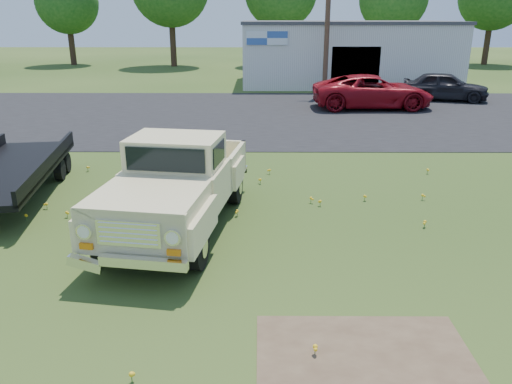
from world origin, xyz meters
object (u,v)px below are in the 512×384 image
flatbed_trailer (8,166)px  dark_sedan (445,86)px  red_pickup (372,92)px  vintage_pickup_truck (178,183)px

flatbed_trailer → dark_sedan: flatbed_trailer is taller
red_pickup → dark_sedan: size_ratio=1.31×
dark_sedan → vintage_pickup_truck: bearing=162.3°
vintage_pickup_truck → dark_sedan: vintage_pickup_truck is taller
dark_sedan → flatbed_trailer: bearing=149.9°
flatbed_trailer → red_pickup: flatbed_trailer is taller
red_pickup → dark_sedan: red_pickup is taller
vintage_pickup_truck → red_pickup: bearing=72.6°
vintage_pickup_truck → red_pickup: 17.09m
flatbed_trailer → dark_sedan: (16.73, 15.90, -0.07)m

